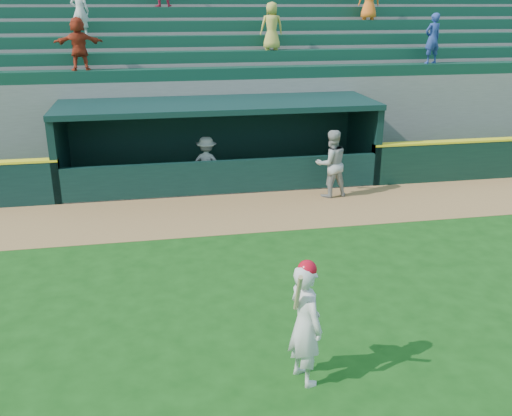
% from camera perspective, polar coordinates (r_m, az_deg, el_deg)
% --- Properties ---
extents(ground, '(120.00, 120.00, 0.00)m').
position_cam_1_polar(ground, '(10.64, 1.62, -9.50)').
color(ground, '#134110').
rests_on(ground, ground).
extents(warning_track, '(40.00, 3.00, 0.01)m').
position_cam_1_polar(warning_track, '(15.03, -2.33, -0.45)').
color(warning_track, olive).
rests_on(warning_track, ground).
extents(dugout_player_front, '(1.02, 0.84, 1.92)m').
position_cam_1_polar(dugout_player_front, '(16.18, 7.53, 4.42)').
color(dugout_player_front, '#A0A09B').
rests_on(dugout_player_front, ground).
extents(dugout_player_inside, '(1.15, 0.86, 1.59)m').
position_cam_1_polar(dugout_player_inside, '(16.73, -4.94, 4.45)').
color(dugout_player_inside, gray).
rests_on(dugout_player_inside, ground).
extents(dugout, '(9.40, 2.80, 2.46)m').
position_cam_1_polar(dugout, '(17.61, -3.89, 7.14)').
color(dugout, slate).
rests_on(dugout, ground).
extents(stands, '(34.50, 6.28, 7.61)m').
position_cam_1_polar(stands, '(21.90, -5.54, 12.37)').
color(stands, slate).
rests_on(stands, ground).
extents(batter_at_plate, '(0.63, 0.87, 1.93)m').
position_cam_1_polar(batter_at_plate, '(8.25, 4.96, -11.28)').
color(batter_at_plate, silver).
rests_on(batter_at_plate, ground).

